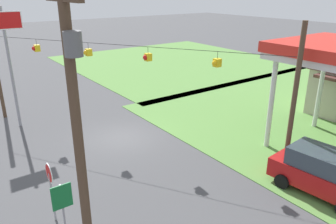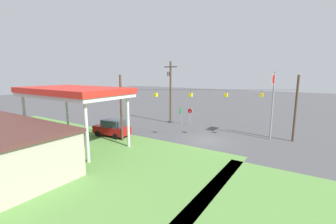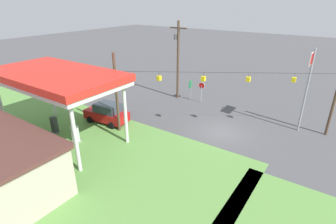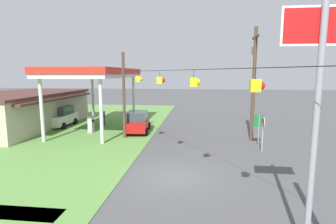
{
  "view_description": "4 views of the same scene",
  "coord_description": "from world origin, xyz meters",
  "px_view_note": "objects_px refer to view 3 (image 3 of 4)",
  "views": [
    {
      "loc": [
        16.25,
        -8.35,
        8.51
      ],
      "look_at": [
        2.42,
        1.71,
        2.06
      ],
      "focal_mm": 35.0,
      "sensor_mm": 36.0,
      "label": 1
    },
    {
      "loc": [
        -9.41,
        22.43,
        7.38
      ],
      "look_at": [
        4.73,
        0.64,
        2.89
      ],
      "focal_mm": 24.0,
      "sensor_mm": 36.0,
      "label": 2
    },
    {
      "loc": [
        -8.08,
        20.36,
        11.28
      ],
      "look_at": [
        5.01,
        1.32,
        1.29
      ],
      "focal_mm": 28.0,
      "sensor_mm": 36.0,
      "label": 3
    },
    {
      "loc": [
        -13.37,
        -1.22,
        5.47
      ],
      "look_at": [
        5.18,
        0.94,
        2.73
      ],
      "focal_mm": 28.0,
      "sensor_mm": 36.0,
      "label": 4
    }
  ],
  "objects_px": {
    "stop_sign_overhead": "(309,74)",
    "fuel_pump_near": "(75,134)",
    "car_at_pumps_rear": "(7,144)",
    "route_sign": "(191,86)",
    "utility_pole_main": "(178,56)",
    "fuel_pump_far": "(54,126)",
    "stop_sign_roadside": "(202,88)",
    "gas_station_canopy": "(55,78)",
    "car_at_pumps_front": "(107,113)"
  },
  "relations": [
    {
      "from": "stop_sign_overhead",
      "to": "car_at_pumps_rear",
      "type": "bearing_deg",
      "value": 44.63
    },
    {
      "from": "route_sign",
      "to": "stop_sign_roadside",
      "type": "bearing_deg",
      "value": 177.81
    },
    {
      "from": "gas_station_canopy",
      "to": "stop_sign_overhead",
      "type": "xyz_separation_m",
      "value": [
        -16.66,
        -13.17,
        -0.12
      ]
    },
    {
      "from": "stop_sign_roadside",
      "to": "route_sign",
      "type": "xyz_separation_m",
      "value": [
        1.49,
        -0.06,
        -0.1
      ]
    },
    {
      "from": "gas_station_canopy",
      "to": "car_at_pumps_front",
      "type": "distance_m",
      "value": 6.23
    },
    {
      "from": "fuel_pump_far",
      "to": "gas_station_canopy",
      "type": "bearing_deg",
      "value": 179.94
    },
    {
      "from": "utility_pole_main",
      "to": "car_at_pumps_front",
      "type": "bearing_deg",
      "value": 79.85
    },
    {
      "from": "stop_sign_overhead",
      "to": "route_sign",
      "type": "bearing_deg",
      "value": -5.92
    },
    {
      "from": "stop_sign_overhead",
      "to": "route_sign",
      "type": "distance_m",
      "value": 12.88
    },
    {
      "from": "utility_pole_main",
      "to": "car_at_pumps_rear",
      "type": "bearing_deg",
      "value": 78.98
    },
    {
      "from": "stop_sign_overhead",
      "to": "utility_pole_main",
      "type": "xyz_separation_m",
      "value": [
        14.06,
        -1.1,
        -0.24
      ]
    },
    {
      "from": "fuel_pump_near",
      "to": "fuel_pump_far",
      "type": "distance_m",
      "value": 2.96
    },
    {
      "from": "car_at_pumps_rear",
      "to": "route_sign",
      "type": "relative_size",
      "value": 1.81
    },
    {
      "from": "gas_station_canopy",
      "to": "car_at_pumps_front",
      "type": "relative_size",
      "value": 2.55
    },
    {
      "from": "car_at_pumps_front",
      "to": "utility_pole_main",
      "type": "height_order",
      "value": "utility_pole_main"
    },
    {
      "from": "stop_sign_roadside",
      "to": "route_sign",
      "type": "height_order",
      "value": "stop_sign_roadside"
    },
    {
      "from": "car_at_pumps_rear",
      "to": "fuel_pump_near",
      "type": "bearing_deg",
      "value": 58.09
    },
    {
      "from": "gas_station_canopy",
      "to": "fuel_pump_near",
      "type": "distance_m",
      "value": 4.94
    },
    {
      "from": "fuel_pump_near",
      "to": "fuel_pump_far",
      "type": "xyz_separation_m",
      "value": [
        2.96,
        0.0,
        0.0
      ]
    },
    {
      "from": "stop_sign_overhead",
      "to": "fuel_pump_near",
      "type": "bearing_deg",
      "value": 40.95
    },
    {
      "from": "gas_station_canopy",
      "to": "fuel_pump_near",
      "type": "height_order",
      "value": "gas_station_canopy"
    },
    {
      "from": "fuel_pump_far",
      "to": "stop_sign_roadside",
      "type": "bearing_deg",
      "value": -117.01
    },
    {
      "from": "car_at_pumps_rear",
      "to": "stop_sign_roadside",
      "type": "relative_size",
      "value": 1.73
    },
    {
      "from": "car_at_pumps_front",
      "to": "stop_sign_overhead",
      "type": "relative_size",
      "value": 0.6
    },
    {
      "from": "fuel_pump_far",
      "to": "utility_pole_main",
      "type": "distance_m",
      "value": 15.46
    },
    {
      "from": "fuel_pump_near",
      "to": "car_at_pumps_front",
      "type": "distance_m",
      "value": 4.34
    },
    {
      "from": "fuel_pump_near",
      "to": "route_sign",
      "type": "bearing_deg",
      "value": -101.3
    },
    {
      "from": "fuel_pump_far",
      "to": "route_sign",
      "type": "xyz_separation_m",
      "value": [
        -5.84,
        -14.44,
        0.96
      ]
    },
    {
      "from": "car_at_pumps_front",
      "to": "car_at_pumps_rear",
      "type": "relative_size",
      "value": 1.05
    },
    {
      "from": "car_at_pumps_rear",
      "to": "utility_pole_main",
      "type": "bearing_deg",
      "value": 77.35
    },
    {
      "from": "fuel_pump_far",
      "to": "utility_pole_main",
      "type": "xyz_separation_m",
      "value": [
        -4.07,
        -14.27,
        4.35
      ]
    },
    {
      "from": "car_at_pumps_front",
      "to": "car_at_pumps_rear",
      "type": "bearing_deg",
      "value": 72.31
    },
    {
      "from": "car_at_pumps_front",
      "to": "utility_pole_main",
      "type": "xyz_separation_m",
      "value": [
        -1.79,
        -9.98,
        4.09
      ]
    },
    {
      "from": "car_at_pumps_rear",
      "to": "route_sign",
      "type": "xyz_separation_m",
      "value": [
        -5.38,
        -18.72,
        0.65
      ]
    },
    {
      "from": "fuel_pump_near",
      "to": "gas_station_canopy",
      "type": "bearing_deg",
      "value": 0.06
    },
    {
      "from": "fuel_pump_near",
      "to": "route_sign",
      "type": "xyz_separation_m",
      "value": [
        -2.88,
        -14.44,
        0.96
      ]
    },
    {
      "from": "fuel_pump_near",
      "to": "car_at_pumps_rear",
      "type": "bearing_deg",
      "value": 59.71
    },
    {
      "from": "fuel_pump_near",
      "to": "car_at_pumps_front",
      "type": "xyz_separation_m",
      "value": [
        0.67,
        -4.28,
        0.26
      ]
    },
    {
      "from": "car_at_pumps_rear",
      "to": "stop_sign_overhead",
      "type": "distance_m",
      "value": 25.2
    },
    {
      "from": "fuel_pump_far",
      "to": "car_at_pumps_rear",
      "type": "xyz_separation_m",
      "value": [
        -0.46,
        4.28,
        0.31
      ]
    },
    {
      "from": "fuel_pump_near",
      "to": "utility_pole_main",
      "type": "bearing_deg",
      "value": -94.46
    },
    {
      "from": "car_at_pumps_rear",
      "to": "fuel_pump_far",
      "type": "bearing_deg",
      "value": 94.49
    },
    {
      "from": "gas_station_canopy",
      "to": "car_at_pumps_rear",
      "type": "xyz_separation_m",
      "value": [
        1.02,
        4.28,
        -4.4
      ]
    },
    {
      "from": "fuel_pump_near",
      "to": "stop_sign_overhead",
      "type": "height_order",
      "value": "stop_sign_overhead"
    },
    {
      "from": "fuel_pump_far",
      "to": "car_at_pumps_rear",
      "type": "height_order",
      "value": "car_at_pumps_rear"
    },
    {
      "from": "fuel_pump_far",
      "to": "car_at_pumps_front",
      "type": "height_order",
      "value": "car_at_pumps_front"
    },
    {
      "from": "stop_sign_overhead",
      "to": "utility_pole_main",
      "type": "height_order",
      "value": "utility_pole_main"
    },
    {
      "from": "car_at_pumps_front",
      "to": "route_sign",
      "type": "relative_size",
      "value": 1.9
    },
    {
      "from": "car_at_pumps_rear",
      "to": "stop_sign_roadside",
      "type": "height_order",
      "value": "stop_sign_roadside"
    },
    {
      "from": "gas_station_canopy",
      "to": "utility_pole_main",
      "type": "distance_m",
      "value": 14.51
    }
  ]
}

